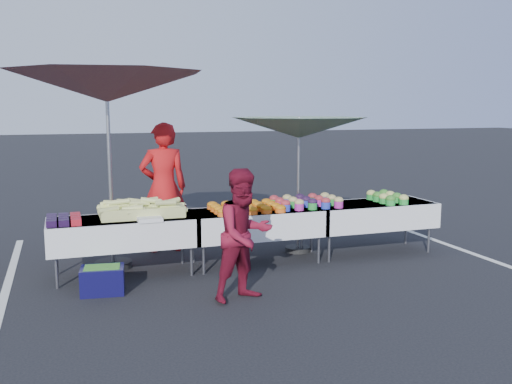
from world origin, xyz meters
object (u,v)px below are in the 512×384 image
object	(u,v)px
table_left	(123,231)
storage_bin	(103,279)
vendor	(163,187)
customer	(245,235)
table_center	(256,222)
table_right	(371,214)
umbrella_right	(299,129)
umbrella_left	(107,88)

from	to	relation	value
table_left	storage_bin	size ratio (longest dim) A/B	3.49
storage_bin	table_left	bearing A→B (deg)	71.57
vendor	customer	xyz separation A→B (m)	(0.47, -2.49, -0.22)
table_center	table_right	xyz separation A→B (m)	(1.80, 0.00, 0.00)
table_right	customer	distance (m)	2.79
table_center	storage_bin	xyz separation A→B (m)	(-2.12, -0.65, -0.42)
table_left	storage_bin	world-z (taller)	table_left
vendor	table_center	bearing A→B (deg)	136.43
umbrella_right	storage_bin	bearing A→B (deg)	-160.19
umbrella_right	umbrella_left	bearing A→B (deg)	180.00
table_right	umbrella_left	world-z (taller)	umbrella_left
customer	umbrella_left	size ratio (longest dim) A/B	0.48
table_right	storage_bin	bearing A→B (deg)	-170.57
customer	storage_bin	bearing A→B (deg)	135.95
table_right	table_center	bearing A→B (deg)	180.00
table_left	customer	distance (m)	1.84
umbrella_left	umbrella_right	xyz separation A→B (m)	(2.70, -0.00, -0.55)
customer	umbrella_left	distance (m)	2.75
umbrella_left	umbrella_right	bearing A→B (deg)	-0.00
vendor	storage_bin	world-z (taller)	vendor
customer	storage_bin	distance (m)	1.77
vendor	umbrella_right	xyz separation A→B (m)	(1.88, -0.70, 0.87)
table_center	umbrella_left	size ratio (longest dim) A/B	0.59
vendor	table_right	bearing A→B (deg)	161.00
table_center	customer	distance (m)	1.53
table_center	table_right	distance (m)	1.80
table_left	customer	size ratio (longest dim) A/B	1.25
umbrella_right	customer	bearing A→B (deg)	-128.25
table_center	table_right	size ratio (longest dim) A/B	1.00
vendor	storage_bin	distance (m)	2.18
table_center	umbrella_left	xyz separation A→B (m)	(-1.90, 0.40, 1.81)
umbrella_left	table_left	bearing A→B (deg)	-75.53
umbrella_left	storage_bin	world-z (taller)	umbrella_left
table_left	storage_bin	distance (m)	0.83
table_right	umbrella_left	distance (m)	4.14
table_center	storage_bin	distance (m)	2.25
table_left	table_center	xyz separation A→B (m)	(1.80, 0.00, 0.00)
umbrella_right	table_center	bearing A→B (deg)	-153.43
vendor	customer	size ratio (longest dim) A/B	1.30
umbrella_left	umbrella_right	distance (m)	2.76
table_left	table_center	distance (m)	1.80
table_left	vendor	xyz separation A→B (m)	(0.72, 1.10, 0.38)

